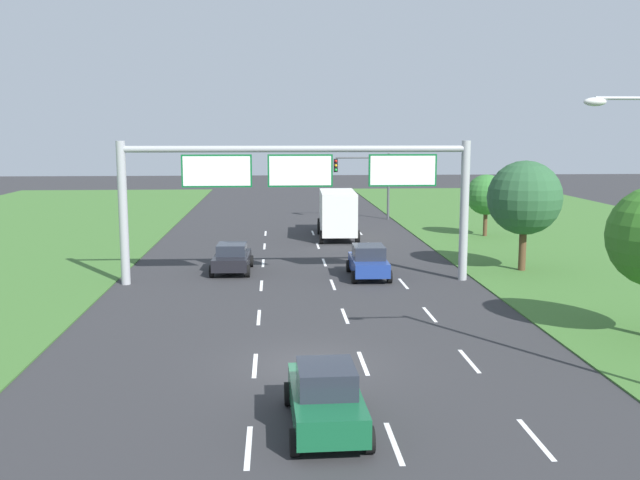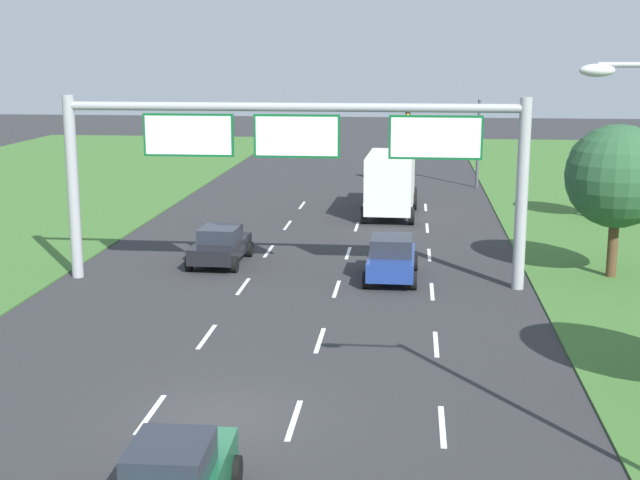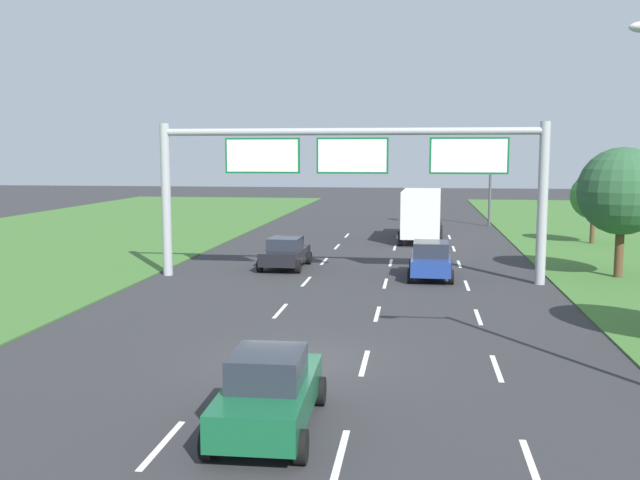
{
  "view_description": "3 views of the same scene",
  "coord_description": "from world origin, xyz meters",
  "px_view_note": "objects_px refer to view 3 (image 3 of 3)",
  "views": [
    {
      "loc": [
        -1.08,
        -22.1,
        7.45
      ],
      "look_at": [
        0.92,
        8.95,
        2.69
      ],
      "focal_mm": 40.0,
      "sensor_mm": 36.0,
      "label": 1
    },
    {
      "loc": [
        4.4,
        -19.64,
        8.59
      ],
      "look_at": [
        1.37,
        9.67,
        2.33
      ],
      "focal_mm": 50.0,
      "sensor_mm": 36.0,
      "label": 2
    },
    {
      "loc": [
        3.13,
        -18.75,
        5.64
      ],
      "look_at": [
        -1.0,
        11.01,
        1.99
      ],
      "focal_mm": 40.0,
      "sensor_mm": 36.0,
      "label": 3
    }
  ],
  "objects_px": {
    "car_lead_silver": "(269,392)",
    "box_truck": "(422,213)",
    "sign_gantry": "(351,169)",
    "car_mid_lane": "(285,253)",
    "roadside_tree_mid": "(622,191)",
    "traffic_light_mast": "(465,176)",
    "roadside_tree_far": "(594,196)",
    "car_near_red": "(431,260)"
  },
  "relations": [
    {
      "from": "box_truck",
      "to": "sign_gantry",
      "type": "xyz_separation_m",
      "value": [
        -3.19,
        -15.15,
        3.19
      ]
    },
    {
      "from": "car_near_red",
      "to": "car_lead_silver",
      "type": "relative_size",
      "value": 0.95
    },
    {
      "from": "car_lead_silver",
      "to": "roadside_tree_far",
      "type": "relative_size",
      "value": 0.96
    },
    {
      "from": "car_mid_lane",
      "to": "sign_gantry",
      "type": "bearing_deg",
      "value": -36.59
    },
    {
      "from": "car_lead_silver",
      "to": "roadside_tree_mid",
      "type": "relative_size",
      "value": 0.71
    },
    {
      "from": "roadside_tree_mid",
      "to": "car_mid_lane",
      "type": "bearing_deg",
      "value": 177.05
    },
    {
      "from": "car_mid_lane",
      "to": "traffic_light_mast",
      "type": "bearing_deg",
      "value": 67.52
    },
    {
      "from": "roadside_tree_mid",
      "to": "roadside_tree_far",
      "type": "bearing_deg",
      "value": 82.13
    },
    {
      "from": "car_mid_lane",
      "to": "car_near_red",
      "type": "bearing_deg",
      "value": -13.24
    },
    {
      "from": "roadside_tree_far",
      "to": "roadside_tree_mid",
      "type": "bearing_deg",
      "value": -97.87
    },
    {
      "from": "roadside_tree_far",
      "to": "sign_gantry",
      "type": "bearing_deg",
      "value": -133.27
    },
    {
      "from": "car_near_red",
      "to": "box_truck",
      "type": "relative_size",
      "value": 0.51
    },
    {
      "from": "box_truck",
      "to": "traffic_light_mast",
      "type": "bearing_deg",
      "value": 73.4
    },
    {
      "from": "car_lead_silver",
      "to": "roadside_tree_mid",
      "type": "height_order",
      "value": "roadside_tree_mid"
    },
    {
      "from": "roadside_tree_mid",
      "to": "sign_gantry",
      "type": "bearing_deg",
      "value": -170.59
    },
    {
      "from": "car_near_red",
      "to": "car_mid_lane",
      "type": "bearing_deg",
      "value": 165.79
    },
    {
      "from": "box_truck",
      "to": "traffic_light_mast",
      "type": "xyz_separation_m",
      "value": [
        3.32,
        9.96,
        2.09
      ]
    },
    {
      "from": "car_mid_lane",
      "to": "traffic_light_mast",
      "type": "relative_size",
      "value": 0.71
    },
    {
      "from": "car_lead_silver",
      "to": "roadside_tree_far",
      "type": "xyz_separation_m",
      "value": [
        13.74,
        32.33,
        2.18
      ]
    },
    {
      "from": "car_mid_lane",
      "to": "sign_gantry",
      "type": "height_order",
      "value": "sign_gantry"
    },
    {
      "from": "box_truck",
      "to": "roadside_tree_far",
      "type": "height_order",
      "value": "roadside_tree_far"
    },
    {
      "from": "car_mid_lane",
      "to": "box_truck",
      "type": "distance_m",
      "value": 14.11
    },
    {
      "from": "car_lead_silver",
      "to": "car_mid_lane",
      "type": "height_order",
      "value": "car_lead_silver"
    },
    {
      "from": "sign_gantry",
      "to": "roadside_tree_mid",
      "type": "xyz_separation_m",
      "value": [
        12.0,
        1.99,
        -1.02
      ]
    },
    {
      "from": "car_near_red",
      "to": "sign_gantry",
      "type": "distance_m",
      "value": 5.52
    },
    {
      "from": "box_truck",
      "to": "sign_gantry",
      "type": "distance_m",
      "value": 15.81
    },
    {
      "from": "car_mid_lane",
      "to": "roadside_tree_mid",
      "type": "xyz_separation_m",
      "value": [
        15.53,
        -0.8,
        3.18
      ]
    },
    {
      "from": "roadside_tree_far",
      "to": "car_mid_lane",
      "type": "bearing_deg",
      "value": -145.63
    },
    {
      "from": "car_lead_silver",
      "to": "box_truck",
      "type": "xyz_separation_m",
      "value": [
        3.18,
        32.88,
        0.97
      ]
    },
    {
      "from": "sign_gantry",
      "to": "box_truck",
      "type": "bearing_deg",
      "value": 78.13
    },
    {
      "from": "car_near_red",
      "to": "traffic_light_mast",
      "type": "height_order",
      "value": "traffic_light_mast"
    },
    {
      "from": "traffic_light_mast",
      "to": "car_lead_silver",
      "type": "bearing_deg",
      "value": -98.64
    },
    {
      "from": "car_near_red",
      "to": "car_lead_silver",
      "type": "xyz_separation_m",
      "value": [
        -3.55,
        -18.62,
        -0.03
      ]
    },
    {
      "from": "car_near_red",
      "to": "sign_gantry",
      "type": "xyz_separation_m",
      "value": [
        -3.55,
        -0.9,
        4.13
      ]
    },
    {
      "from": "box_truck",
      "to": "roadside_tree_mid",
      "type": "bearing_deg",
      "value": -54.34
    },
    {
      "from": "car_lead_silver",
      "to": "roadside_tree_far",
      "type": "bearing_deg",
      "value": 65.54
    },
    {
      "from": "car_lead_silver",
      "to": "roadside_tree_mid",
      "type": "bearing_deg",
      "value": 57.24
    },
    {
      "from": "sign_gantry",
      "to": "car_near_red",
      "type": "bearing_deg",
      "value": 14.15
    },
    {
      "from": "car_near_red",
      "to": "car_lead_silver",
      "type": "height_order",
      "value": "car_lead_silver"
    },
    {
      "from": "car_mid_lane",
      "to": "traffic_light_mast",
      "type": "distance_m",
      "value": 24.67
    },
    {
      "from": "car_lead_silver",
      "to": "box_truck",
      "type": "bearing_deg",
      "value": 83.04
    },
    {
      "from": "car_near_red",
      "to": "roadside_tree_far",
      "type": "height_order",
      "value": "roadside_tree_far"
    }
  ]
}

